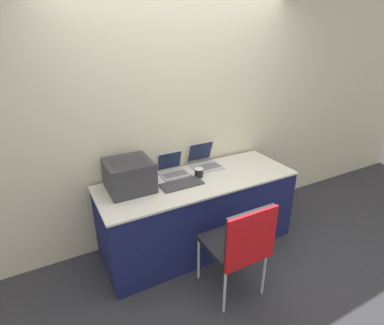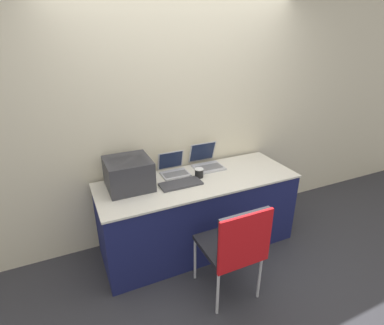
{
  "view_description": "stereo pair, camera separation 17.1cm",
  "coord_description": "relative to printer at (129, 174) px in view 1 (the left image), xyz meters",
  "views": [
    {
      "loc": [
        -1.34,
        -1.99,
        2.15
      ],
      "look_at": [
        -0.05,
        0.39,
        0.97
      ],
      "focal_mm": 28.0,
      "sensor_mm": 36.0,
      "label": 1
    },
    {
      "loc": [
        -1.18,
        -2.07,
        2.15
      ],
      "look_at": [
        -0.05,
        0.39,
        0.97
      ],
      "focal_mm": 28.0,
      "sensor_mm": 36.0,
      "label": 2
    }
  ],
  "objects": [
    {
      "name": "ground_plane",
      "position": [
        0.67,
        -0.48,
        -0.95
      ],
      "size": [
        14.0,
        14.0,
        0.0
      ],
      "primitive_type": "plane",
      "color": "#333338"
    },
    {
      "name": "wall_back",
      "position": [
        0.67,
        0.31,
        0.35
      ],
      "size": [
        8.0,
        0.05,
        2.6
      ],
      "color": "beige",
      "rests_on": "ground_plane"
    },
    {
      "name": "table",
      "position": [
        0.67,
        -0.12,
        -0.55
      ],
      "size": [
        2.03,
        0.74,
        0.79
      ],
      "color": "#191E51",
      "rests_on": "ground_plane"
    },
    {
      "name": "printer",
      "position": [
        0.0,
        0.0,
        0.0
      ],
      "size": [
        0.41,
        0.4,
        0.29
      ],
      "color": "#333338",
      "rests_on": "table"
    },
    {
      "name": "laptop_left",
      "position": [
        0.5,
        0.11,
        -0.1
      ],
      "size": [
        0.28,
        0.27,
        0.22
      ],
      "color": "#B7B7BC",
      "rests_on": "table"
    },
    {
      "name": "laptop_right",
      "position": [
        0.89,
        0.13,
        -0.1
      ],
      "size": [
        0.31,
        0.33,
        0.25
      ],
      "color": "#B7B7BC",
      "rests_on": "table"
    },
    {
      "name": "external_keyboard",
      "position": [
        0.46,
        -0.16,
        -0.14
      ],
      "size": [
        0.41,
        0.18,
        0.02
      ],
      "color": "#3D3D42",
      "rests_on": "table"
    },
    {
      "name": "coffee_cup",
      "position": [
        0.7,
        -0.08,
        -0.11
      ],
      "size": [
        0.09,
        0.09,
        0.09
      ],
      "color": "black",
      "rests_on": "table"
    },
    {
      "name": "chair",
      "position": [
        0.63,
        -0.92,
        -0.37
      ],
      "size": [
        0.47,
        0.49,
        0.93
      ],
      "color": "black",
      "rests_on": "ground_plane"
    }
  ]
}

